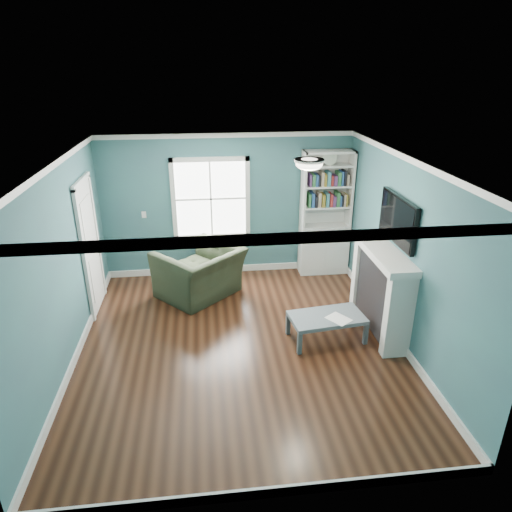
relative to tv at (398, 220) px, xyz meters
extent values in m
plane|color=black|center=(-2.20, -0.20, -1.72)|extent=(5.00, 5.00, 0.00)
plane|color=#385A67|center=(-2.20, 2.30, -0.43)|extent=(4.50, 0.00, 4.50)
plane|color=#385A67|center=(-2.20, -2.70, -0.43)|extent=(4.50, 0.00, 4.50)
plane|color=#385A67|center=(-4.45, -0.20, -0.43)|extent=(0.00, 5.00, 5.00)
plane|color=#385A67|center=(0.05, -0.20, -0.43)|extent=(0.00, 5.00, 5.00)
plane|color=white|center=(-2.20, -0.20, 0.88)|extent=(5.00, 5.00, 0.00)
cube|color=white|center=(-2.20, 2.28, -1.66)|extent=(4.50, 0.03, 0.12)
cube|color=white|center=(-2.20, -2.69, -1.66)|extent=(4.50, 0.03, 0.12)
cube|color=white|center=(-4.44, -0.20, -1.66)|extent=(0.03, 5.00, 0.12)
cube|color=white|center=(0.03, -0.20, -1.66)|extent=(0.03, 5.00, 0.12)
cube|color=white|center=(-2.20, 2.28, 0.84)|extent=(4.50, 0.04, 0.08)
cube|color=white|center=(-2.20, -2.68, 0.84)|extent=(4.50, 0.04, 0.08)
cube|color=white|center=(-4.43, -0.20, 0.84)|extent=(0.04, 5.00, 0.08)
cube|color=white|center=(0.03, -0.20, 0.84)|extent=(0.04, 5.00, 0.08)
cube|color=white|center=(-2.50, 2.29, -0.27)|extent=(1.24, 0.01, 1.34)
cube|color=white|center=(-3.16, 2.28, -0.27)|extent=(0.08, 0.06, 1.50)
cube|color=white|center=(-1.84, 2.28, -0.27)|extent=(0.08, 0.06, 1.50)
cube|color=white|center=(-2.50, 2.28, -0.98)|extent=(1.40, 0.06, 0.08)
cube|color=white|center=(-2.50, 2.28, 0.44)|extent=(1.40, 0.06, 0.08)
cube|color=white|center=(-2.50, 2.28, -0.27)|extent=(1.24, 0.03, 0.03)
cube|color=white|center=(-2.50, 2.28, -0.27)|extent=(0.03, 0.03, 1.34)
cube|color=silver|center=(-0.43, 2.10, -1.27)|extent=(0.90, 0.35, 0.90)
cube|color=silver|center=(-0.86, 2.10, -0.12)|extent=(0.04, 0.35, 1.40)
cube|color=silver|center=(0.00, 2.10, -0.12)|extent=(0.04, 0.35, 1.40)
cube|color=silver|center=(-0.43, 2.26, -0.12)|extent=(0.90, 0.02, 1.40)
cube|color=silver|center=(-0.43, 2.10, 0.55)|extent=(0.90, 0.35, 0.04)
cube|color=silver|center=(-0.43, 2.10, -0.80)|extent=(0.84, 0.33, 0.03)
cube|color=silver|center=(-0.43, 2.10, -0.42)|extent=(0.84, 0.33, 0.03)
cube|color=silver|center=(-0.43, 2.10, -0.04)|extent=(0.84, 0.33, 0.03)
cube|color=silver|center=(-0.43, 2.10, 0.32)|extent=(0.84, 0.33, 0.03)
cube|color=#33723F|center=(-0.43, 2.08, -0.30)|extent=(0.70, 0.25, 0.22)
cube|color=#264C8C|center=(-0.43, 2.08, 0.08)|extent=(0.70, 0.25, 0.22)
cylinder|color=beige|center=(-0.43, 2.05, 0.46)|extent=(0.26, 0.06, 0.26)
cube|color=black|center=(-0.11, 0.00, -1.12)|extent=(0.30, 1.20, 1.10)
cube|color=black|center=(-0.13, 0.00, -1.32)|extent=(0.22, 0.65, 0.70)
cube|color=silver|center=(-0.13, -0.67, -1.12)|extent=(0.36, 0.16, 1.20)
cube|color=silver|center=(-0.13, 0.67, -1.12)|extent=(0.36, 0.16, 1.20)
cube|color=silver|center=(-0.15, 0.00, -0.47)|extent=(0.44, 1.58, 0.10)
cube|color=black|center=(0.00, 0.00, 0.00)|extent=(0.06, 1.10, 0.65)
cube|color=silver|center=(-4.43, 1.20, -0.70)|extent=(0.04, 0.80, 2.05)
cube|color=white|center=(-4.42, 0.75, -0.70)|extent=(0.05, 0.08, 2.13)
cube|color=white|center=(-4.42, 1.65, -0.70)|extent=(0.05, 0.08, 2.13)
cube|color=white|center=(-4.42, 1.20, 0.36)|extent=(0.05, 0.98, 0.08)
sphere|color=#BF8C3F|center=(-4.37, 1.50, -0.77)|extent=(0.07, 0.07, 0.07)
ellipsoid|color=white|center=(-1.30, -0.10, 0.82)|extent=(0.34, 0.34, 0.15)
cylinder|color=white|center=(-1.30, -0.10, 0.86)|extent=(0.38, 0.38, 0.03)
cube|color=white|center=(-3.70, 2.28, -0.52)|extent=(0.08, 0.01, 0.12)
imported|color=black|center=(-2.75, 1.40, -1.17)|extent=(1.50, 1.48, 1.12)
cube|color=#454F53|center=(-1.41, -0.50, -1.56)|extent=(0.06, 0.06, 0.32)
cube|color=#454F53|center=(-0.43, -0.37, -1.56)|extent=(0.06, 0.06, 0.32)
cube|color=#454F53|center=(-1.48, 0.01, -1.56)|extent=(0.06, 0.06, 0.32)
cube|color=#454F53|center=(-0.50, 0.14, -1.56)|extent=(0.06, 0.06, 0.32)
cube|color=#516068|center=(-0.96, -0.18, -1.37)|extent=(1.11, 0.70, 0.06)
cube|color=white|center=(-0.82, -0.29, -1.34)|extent=(0.39, 0.40, 0.00)
camera|label=1|loc=(-2.63, -5.66, 1.99)|focal=32.00mm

